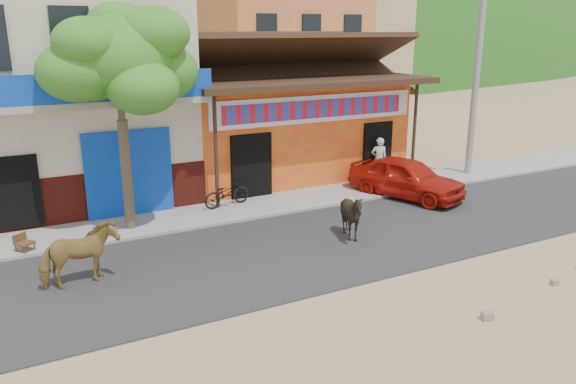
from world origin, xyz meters
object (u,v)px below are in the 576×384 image
scooter (227,193)px  pedestrian (379,159)px  cafe_chair_right (24,236)px  cow_tan (79,255)px  tree (122,120)px  cow_dark (352,215)px  utility_pole (477,66)px  red_car (406,177)px

scooter → pedestrian: pedestrian is taller
cafe_chair_right → cow_tan: bearing=-105.4°
tree → cow_dark: size_ratio=4.61×
scooter → cafe_chair_right: 5.91m
scooter → pedestrian: size_ratio=1.01×
tree → cow_tan: size_ratio=3.66×
cow_tan → cafe_chair_right: bearing=11.8°
utility_pole → red_car: 5.39m
utility_pole → scooter: 10.35m
red_car → pedestrian: 1.93m
utility_pole → red_car: size_ratio=2.05×
tree → red_car: (8.81, -1.00, -2.42)m
cow_tan → red_car: cow_tan is taller
scooter → cafe_chair_right: (-5.81, -1.09, -0.01)m
red_car → scooter: bearing=144.0°
cow_dark → cafe_chair_right: 8.28m
pedestrian → cow_tan: bearing=43.9°
utility_pole → cafe_chair_right: 15.93m
tree → pedestrian: bearing=5.6°
cow_dark → pedestrian: (4.04, 4.29, 0.22)m
red_car → cafe_chair_right: 11.53m
cow_tan → utility_pole: bearing=-87.4°
cow_dark → red_car: red_car is taller
cow_tan → pedestrian: (10.83, 3.89, 0.18)m
tree → scooter: bearing=10.8°
pedestrian → cafe_chair_right: size_ratio=1.96×
red_car → pedestrian: size_ratio=2.47×
utility_pole → red_car: utility_pole is taller
cow_dark → cafe_chair_right: size_ratio=1.61×
red_car → scooter: (-5.71, 1.59, -0.17)m
utility_pole → red_car: (-3.99, -1.20, -3.42)m
pedestrian → cafe_chair_right: 11.89m
cow_tan → cafe_chair_right: 2.68m
tree → cafe_chair_right: size_ratio=7.44×
tree → red_car: 9.19m
red_car → cow_dark: bearing=-168.0°
cafe_chair_right → cow_dark: bearing=-57.3°
utility_pole → cow_dark: bearing=-155.1°
pedestrian → tree: bearing=29.8°
scooter → pedestrian: (6.00, 0.31, 0.37)m
cow_dark → red_car: 4.45m
tree → scooter: 4.08m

